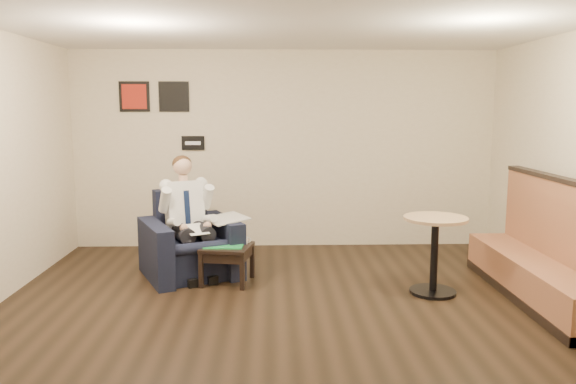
{
  "coord_description": "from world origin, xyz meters",
  "views": [
    {
      "loc": [
        -0.19,
        -5.02,
        2.0
      ],
      "look_at": [
        -0.0,
        1.2,
        1.06
      ],
      "focal_mm": 35.0,
      "sensor_mm": 36.0,
      "label": 1
    }
  ],
  "objects_px": {
    "seated_man": "(193,222)",
    "smartphone": "(235,242)",
    "green_folder": "(224,245)",
    "side_table": "(227,264)",
    "banquette": "(539,240)",
    "coffee_mug": "(244,240)",
    "armchair": "(190,235)",
    "cafe_table": "(434,255)"
  },
  "relations": [
    {
      "from": "seated_man",
      "to": "smartphone",
      "type": "height_order",
      "value": "seated_man"
    },
    {
      "from": "seated_man",
      "to": "smartphone",
      "type": "relative_size",
      "value": 10.08
    },
    {
      "from": "green_folder",
      "to": "side_table",
      "type": "bearing_deg",
      "value": 22.2
    },
    {
      "from": "side_table",
      "to": "smartphone",
      "type": "relative_size",
      "value": 3.93
    },
    {
      "from": "side_table",
      "to": "banquette",
      "type": "bearing_deg",
      "value": -11.21
    },
    {
      "from": "coffee_mug",
      "to": "seated_man",
      "type": "bearing_deg",
      "value": 170.47
    },
    {
      "from": "green_folder",
      "to": "banquette",
      "type": "height_order",
      "value": "banquette"
    },
    {
      "from": "green_folder",
      "to": "coffee_mug",
      "type": "xyz_separation_m",
      "value": [
        0.23,
        0.09,
        0.04
      ]
    },
    {
      "from": "seated_man",
      "to": "green_folder",
      "type": "xyz_separation_m",
      "value": [
        0.38,
        -0.19,
        -0.24
      ]
    },
    {
      "from": "armchair",
      "to": "green_folder",
      "type": "xyz_separation_m",
      "value": [
        0.43,
        -0.31,
        -0.06
      ]
    },
    {
      "from": "smartphone",
      "to": "banquette",
      "type": "bearing_deg",
      "value": 7.6
    },
    {
      "from": "seated_man",
      "to": "cafe_table",
      "type": "bearing_deg",
      "value": -37.75
    },
    {
      "from": "armchair",
      "to": "smartphone",
      "type": "distance_m",
      "value": 0.57
    },
    {
      "from": "armchair",
      "to": "side_table",
      "type": "height_order",
      "value": "armchair"
    },
    {
      "from": "green_folder",
      "to": "smartphone",
      "type": "bearing_deg",
      "value": 54.55
    },
    {
      "from": "smartphone",
      "to": "seated_man",
      "type": "bearing_deg",
      "value": -162.99
    },
    {
      "from": "green_folder",
      "to": "smartphone",
      "type": "relative_size",
      "value": 3.21
    },
    {
      "from": "coffee_mug",
      "to": "side_table",
      "type": "bearing_deg",
      "value": -157.8
    },
    {
      "from": "banquette",
      "to": "smartphone",
      "type": "bearing_deg",
      "value": 166.12
    },
    {
      "from": "cafe_table",
      "to": "side_table",
      "type": "bearing_deg",
      "value": 168.88
    },
    {
      "from": "seated_man",
      "to": "green_folder",
      "type": "relative_size",
      "value": 3.14
    },
    {
      "from": "armchair",
      "to": "banquette",
      "type": "relative_size",
      "value": 0.42
    },
    {
      "from": "seated_man",
      "to": "banquette",
      "type": "bearing_deg",
      "value": -37.26
    },
    {
      "from": "armchair",
      "to": "cafe_table",
      "type": "distance_m",
      "value": 2.82
    },
    {
      "from": "armchair",
      "to": "seated_man",
      "type": "distance_m",
      "value": 0.23
    },
    {
      "from": "armchair",
      "to": "coffee_mug",
      "type": "bearing_deg",
      "value": -43.07
    },
    {
      "from": "banquette",
      "to": "green_folder",
      "type": "bearing_deg",
      "value": 169.12
    },
    {
      "from": "seated_man",
      "to": "cafe_table",
      "type": "xyz_separation_m",
      "value": [
        2.67,
        -0.62,
        -0.26
      ]
    },
    {
      "from": "armchair",
      "to": "side_table",
      "type": "distance_m",
      "value": 0.62
    },
    {
      "from": "side_table",
      "to": "banquette",
      "type": "xyz_separation_m",
      "value": [
        3.29,
        -0.65,
        0.41
      ]
    },
    {
      "from": "armchair",
      "to": "side_table",
      "type": "relative_size",
      "value": 1.93
    },
    {
      "from": "green_folder",
      "to": "cafe_table",
      "type": "xyz_separation_m",
      "value": [
        2.29,
        -0.43,
        -0.02
      ]
    },
    {
      "from": "seated_man",
      "to": "side_table",
      "type": "bearing_deg",
      "value": -48.4
    },
    {
      "from": "armchair",
      "to": "banquette",
      "type": "distance_m",
      "value": 3.87
    },
    {
      "from": "armchair",
      "to": "green_folder",
      "type": "height_order",
      "value": "armchair"
    },
    {
      "from": "armchair",
      "to": "green_folder",
      "type": "distance_m",
      "value": 0.53
    },
    {
      "from": "side_table",
      "to": "green_folder",
      "type": "xyz_separation_m",
      "value": [
        -0.03,
        -0.01,
        0.22
      ]
    },
    {
      "from": "seated_man",
      "to": "side_table",
      "type": "xyz_separation_m",
      "value": [
        0.41,
        -0.18,
        -0.46
      ]
    },
    {
      "from": "coffee_mug",
      "to": "cafe_table",
      "type": "relative_size",
      "value": 0.11
    },
    {
      "from": "banquette",
      "to": "cafe_table",
      "type": "bearing_deg",
      "value": 168.6
    },
    {
      "from": "side_table",
      "to": "coffee_mug",
      "type": "bearing_deg",
      "value": 22.2
    },
    {
      "from": "green_folder",
      "to": "coffee_mug",
      "type": "distance_m",
      "value": 0.25
    }
  ]
}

